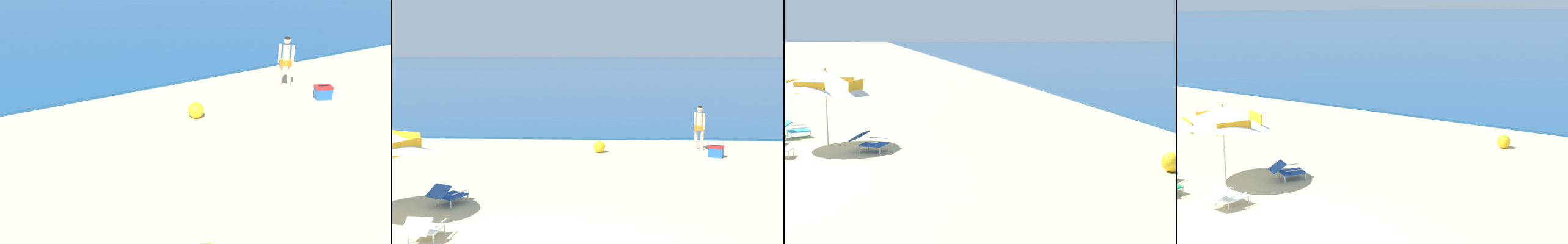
# 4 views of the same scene
# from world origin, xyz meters

# --- Properties ---
(beach_umbrella_striped_main) EXTENTS (2.62, 2.66, 2.19)m
(beach_umbrella_striped_main) POSITION_xyz_m (-3.55, 2.81, 1.78)
(beach_umbrella_striped_main) COLOR silver
(beach_umbrella_striped_main) RESTS_ON ground
(lounge_chair_beside_umbrella) EXTENTS (0.81, 1.02, 0.52)m
(lounge_chair_beside_umbrella) POSITION_xyz_m (-4.85, 1.73, 0.27)
(lounge_chair_beside_umbrella) COLOR teal
(lounge_chair_beside_umbrella) RESTS_ON ground
(lounge_chair_spare_folded) EXTENTS (0.88, 1.03, 0.52)m
(lounge_chair_spare_folded) POSITION_xyz_m (-2.40, 3.92, 0.27)
(lounge_chair_spare_folded) COLOR #1E4799
(lounge_chair_spare_folded) RESTS_ON ground
(beach_ball) EXTENTS (0.44, 0.44, 0.44)m
(beach_ball) POSITION_xyz_m (1.05, 10.47, 0.22)
(beach_ball) COLOR yellow
(beach_ball) RESTS_ON ground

